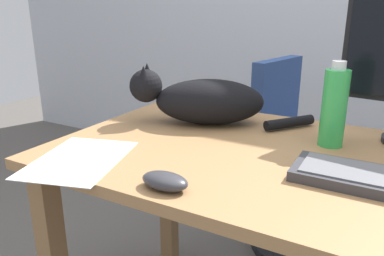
{
  "coord_description": "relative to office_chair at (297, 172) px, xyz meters",
  "views": [
    {
      "loc": [
        0.13,
        -0.92,
        1.11
      ],
      "look_at": [
        -0.34,
        -0.07,
        0.8
      ],
      "focal_mm": 34.88,
      "sensor_mm": 36.0,
      "label": 1
    }
  ],
  "objects": [
    {
      "name": "office_chair",
      "position": [
        0.0,
        0.0,
        0.0
      ],
      "size": [
        0.49,
        0.48,
        0.89
      ],
      "color": "black",
      "rests_on": "ground_plane"
    },
    {
      "name": "spray_bottle",
      "position": [
        0.2,
        -0.57,
        0.47
      ],
      "size": [
        0.07,
        0.07,
        0.24
      ],
      "color": "green",
      "rests_on": "desk"
    },
    {
      "name": "cat",
      "position": [
        -0.22,
        -0.55,
        0.44
      ],
      "size": [
        0.57,
        0.31,
        0.2
      ],
      "color": "black",
      "rests_on": "desk"
    },
    {
      "name": "paper_sheet",
      "position": [
        -0.34,
        -0.99,
        0.36
      ],
      "size": [
        0.29,
        0.34,
        0.0
      ],
      "primitive_type": "cube",
      "rotation": [
        0.0,
        0.0,
        0.29
      ],
      "color": "white",
      "rests_on": "desk"
    },
    {
      "name": "computer_mouse",
      "position": [
        -0.06,
        -1.02,
        0.38
      ],
      "size": [
        0.11,
        0.06,
        0.04
      ],
      "primitive_type": "ellipsoid",
      "color": "#333338",
      "rests_on": "desk"
    },
    {
      "name": "desk",
      "position": [
        0.21,
        -0.71,
        0.26
      ],
      "size": [
        1.47,
        0.75,
        0.74
      ],
      "color": "#9E7247",
      "rests_on": "ground_plane"
    }
  ]
}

